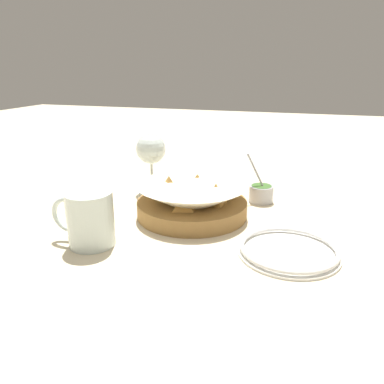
{
  "coord_description": "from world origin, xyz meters",
  "views": [
    {
      "loc": [
        -0.23,
        0.77,
        0.32
      ],
      "look_at": [
        0.01,
        0.02,
        0.06
      ],
      "focal_mm": 35.0,
      "sensor_mm": 36.0,
      "label": 1
    }
  ],
  "objects_px": {
    "food_basket": "(192,202)",
    "sauce_cup": "(261,193)",
    "side_plate": "(289,250)",
    "beer_mug": "(90,221)",
    "wine_glass": "(151,151)"
  },
  "relations": [
    {
      "from": "sauce_cup",
      "to": "side_plate",
      "type": "xyz_separation_m",
      "value": [
        -0.08,
        0.26,
        -0.02
      ]
    },
    {
      "from": "food_basket",
      "to": "beer_mug",
      "type": "distance_m",
      "value": 0.24
    },
    {
      "from": "food_basket",
      "to": "sauce_cup",
      "type": "xyz_separation_m",
      "value": [
        -0.14,
        -0.14,
        -0.01
      ]
    },
    {
      "from": "side_plate",
      "to": "wine_glass",
      "type": "bearing_deg",
      "value": -34.17
    },
    {
      "from": "wine_glass",
      "to": "beer_mug",
      "type": "bearing_deg",
      "value": 92.51
    },
    {
      "from": "side_plate",
      "to": "sauce_cup",
      "type": "bearing_deg",
      "value": -72.08
    },
    {
      "from": "beer_mug",
      "to": "side_plate",
      "type": "bearing_deg",
      "value": -168.91
    },
    {
      "from": "food_basket",
      "to": "sauce_cup",
      "type": "distance_m",
      "value": 0.19
    },
    {
      "from": "side_plate",
      "to": "beer_mug",
      "type": "bearing_deg",
      "value": 11.09
    },
    {
      "from": "sauce_cup",
      "to": "wine_glass",
      "type": "height_order",
      "value": "wine_glass"
    },
    {
      "from": "wine_glass",
      "to": "beer_mug",
      "type": "relative_size",
      "value": 1.21
    },
    {
      "from": "wine_glass",
      "to": "sauce_cup",
      "type": "bearing_deg",
      "value": -178.67
    },
    {
      "from": "beer_mug",
      "to": "side_plate",
      "type": "relative_size",
      "value": 0.7
    },
    {
      "from": "food_basket",
      "to": "sauce_cup",
      "type": "relative_size",
      "value": 2.06
    },
    {
      "from": "sauce_cup",
      "to": "side_plate",
      "type": "height_order",
      "value": "sauce_cup"
    }
  ]
}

